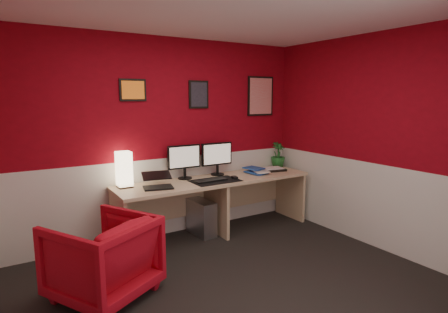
% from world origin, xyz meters
% --- Properties ---
extents(ground, '(4.00, 3.50, 0.01)m').
position_xyz_m(ground, '(0.00, 0.00, 0.00)').
color(ground, black).
rests_on(ground, ground).
extents(ceiling, '(4.00, 3.50, 0.01)m').
position_xyz_m(ceiling, '(0.00, 0.00, 2.50)').
color(ceiling, white).
rests_on(ceiling, ground).
extents(wall_back, '(4.00, 0.01, 2.50)m').
position_xyz_m(wall_back, '(0.00, 1.75, 1.25)').
color(wall_back, maroon).
rests_on(wall_back, ground).
extents(wall_right, '(0.01, 3.50, 2.50)m').
position_xyz_m(wall_right, '(2.00, 0.00, 1.25)').
color(wall_right, maroon).
rests_on(wall_right, ground).
extents(wainscot_back, '(4.00, 0.01, 1.00)m').
position_xyz_m(wainscot_back, '(0.00, 1.75, 0.50)').
color(wainscot_back, silver).
rests_on(wainscot_back, ground).
extents(wainscot_right, '(0.01, 3.50, 1.00)m').
position_xyz_m(wainscot_right, '(2.00, 0.00, 0.50)').
color(wainscot_right, silver).
rests_on(wainscot_right, ground).
extents(desk, '(2.60, 0.65, 0.73)m').
position_xyz_m(desk, '(0.60, 1.41, 0.36)').
color(desk, tan).
rests_on(desk, ground).
extents(shoji_lamp, '(0.16, 0.16, 0.40)m').
position_xyz_m(shoji_lamp, '(-0.52, 1.59, 0.93)').
color(shoji_lamp, '#FFE5B2').
rests_on(shoji_lamp, desk).
extents(laptop, '(0.37, 0.30, 0.22)m').
position_xyz_m(laptop, '(-0.21, 1.34, 0.84)').
color(laptop, black).
rests_on(laptop, desk).
extents(monitor_left, '(0.45, 0.06, 0.58)m').
position_xyz_m(monitor_left, '(0.27, 1.63, 1.02)').
color(monitor_left, black).
rests_on(monitor_left, desk).
extents(monitor_right, '(0.45, 0.06, 0.58)m').
position_xyz_m(monitor_right, '(0.75, 1.61, 1.02)').
color(monitor_right, black).
rests_on(monitor_right, desk).
extents(desk_mat, '(0.60, 0.38, 0.01)m').
position_xyz_m(desk_mat, '(0.54, 1.31, 0.73)').
color(desk_mat, black).
rests_on(desk_mat, desk).
extents(keyboard, '(0.43, 0.16, 0.02)m').
position_xyz_m(keyboard, '(0.48, 1.32, 0.74)').
color(keyboard, black).
rests_on(keyboard, desk_mat).
extents(mouse, '(0.08, 0.11, 0.03)m').
position_xyz_m(mouse, '(0.80, 1.27, 0.75)').
color(mouse, black).
rests_on(mouse, desk_mat).
extents(book_bottom, '(0.24, 0.31, 0.03)m').
position_xyz_m(book_bottom, '(1.13, 1.39, 0.74)').
color(book_bottom, '#214898').
rests_on(book_bottom, desk).
extents(book_middle, '(0.26, 0.31, 0.02)m').
position_xyz_m(book_middle, '(1.18, 1.38, 0.77)').
color(book_middle, silver).
rests_on(book_middle, book_bottom).
extents(book_top, '(0.25, 0.30, 0.02)m').
position_xyz_m(book_top, '(1.14, 1.43, 0.79)').
color(book_top, '#214898').
rests_on(book_top, book_middle).
extents(zen_tray, '(0.39, 0.31, 0.03)m').
position_xyz_m(zen_tray, '(1.55, 1.44, 0.74)').
color(zen_tray, black).
rests_on(zen_tray, desk).
extents(potted_plant, '(0.23, 0.23, 0.37)m').
position_xyz_m(potted_plant, '(1.82, 1.63, 0.92)').
color(potted_plant, '#19591E').
rests_on(potted_plant, desk).
extents(pc_tower, '(0.23, 0.46, 0.45)m').
position_xyz_m(pc_tower, '(0.42, 1.48, 0.23)').
color(pc_tower, '#99999E').
rests_on(pc_tower, ground).
extents(armchair, '(1.07, 1.08, 0.73)m').
position_xyz_m(armchair, '(-1.03, 0.62, 0.36)').
color(armchair, red).
rests_on(armchair, ground).
extents(art_left, '(0.32, 0.02, 0.26)m').
position_xyz_m(art_left, '(-0.33, 1.74, 1.85)').
color(art_left, orange).
rests_on(art_left, wall_back).
extents(art_center, '(0.28, 0.02, 0.36)m').
position_xyz_m(art_center, '(0.54, 1.74, 1.80)').
color(art_center, black).
rests_on(art_center, wall_back).
extents(art_right, '(0.44, 0.02, 0.56)m').
position_xyz_m(art_right, '(1.55, 1.74, 1.78)').
color(art_right, red).
rests_on(art_right, wall_back).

